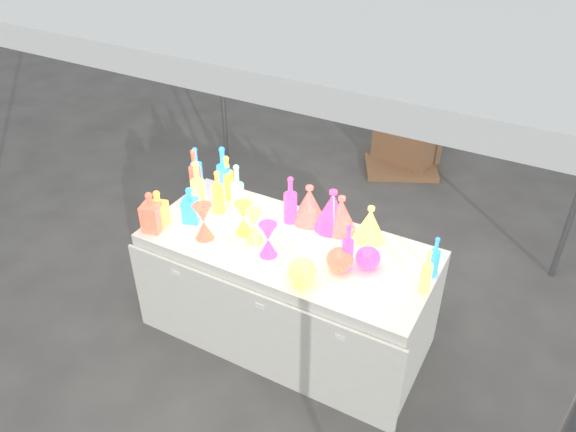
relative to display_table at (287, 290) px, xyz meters
The scene contains 30 objects.
ground 0.37m from the display_table, 90.00° to the left, with size 80.00×80.00×0.00m, color #5D5A56.
display_table is the anchor object (origin of this frame).
cardboard_box_closed 2.71m from the display_table, 92.06° to the left, with size 0.59×0.43×0.43m, color brown.
cardboard_box_flat 2.54m from the display_table, 91.79° to the left, with size 0.70×0.50×0.06m, color brown.
bottle_0 0.85m from the display_table, 156.25° to the left, with size 0.08×0.08×0.32m, color red, non-canonical shape.
bottle_1 1.04m from the display_table, 163.64° to the left, with size 0.08×0.08×0.33m, color #19893B, non-canonical shape.
bottle_2 0.99m from the display_table, 167.91° to the left, with size 0.08×0.08×0.36m, color orange, non-canonical shape.
bottle_3 0.59m from the display_table, 114.42° to the left, with size 0.08×0.08×0.33m, color #1C49A6, non-canonical shape.
bottle_4 0.88m from the display_table, behind, with size 0.09×0.09×0.39m, color #147D69, non-canonical shape.
bottle_5 0.72m from the display_table, 165.77° to the left, with size 0.08×0.08×0.39m, color #C92881, non-canonical shape.
bottle_6 0.78m from the display_table, behind, with size 0.08×0.08×0.31m, color red, non-canonical shape.
bottle_7 0.89m from the display_table, 157.50° to the left, with size 0.09×0.09×0.39m, color #19893B, non-canonical shape.
decanter_0 0.98m from the display_table, 165.59° to the right, with size 0.10×0.10×0.25m, color red, non-canonical shape.
decanter_1 1.00m from the display_table, 161.20° to the right, with size 0.11×0.11×0.27m, color orange, non-canonical shape.
decanter_2 0.83m from the display_table, behind, with size 0.10×0.10×0.25m, color #19893B, non-canonical shape.
hourglass_0 0.71m from the display_table, 158.46° to the right, with size 0.12×0.12×0.24m, color orange, non-canonical shape.
hourglass_1 0.51m from the display_table, 107.94° to the right, with size 0.11×0.11×0.22m, color #1C49A6, non-canonical shape.
hourglass_2 0.53m from the display_table, 160.41° to the right, with size 0.11×0.11×0.22m, color #147D69, non-canonical shape.
hourglass_3 0.56m from the display_table, behind, with size 0.10×0.10×0.21m, color #C92881, non-canonical shape.
hourglass_4 0.57m from the display_table, behind, with size 0.11×0.11×0.22m, color red, non-canonical shape.
globe_1 0.57m from the display_table, 47.89° to the right, with size 0.17×0.17×0.14m, color #147D69, non-canonical shape.
globe_2 0.58m from the display_table, 10.13° to the right, with size 0.16×0.16×0.13m, color orange, non-canonical shape.
globe_3 0.67m from the display_table, ahead, with size 0.15×0.15×0.12m, color #1C49A6, non-canonical shape.
lampshade_0 0.62m from the display_table, 52.67° to the left, with size 0.21×0.21×0.25m, color gold, non-canonical shape.
lampshade_1 0.58m from the display_table, 90.13° to the left, with size 0.22×0.22×0.26m, color gold, non-canonical shape.
lampshade_2 0.61m from the display_table, 60.76° to the left, with size 0.23×0.23×0.27m, color #1C49A6, non-canonical shape.
lampshade_3 0.71m from the display_table, 34.95° to the left, with size 0.20×0.20×0.23m, color #147D69, non-canonical shape.
bottle_8 1.01m from the display_table, ahead, with size 0.06×0.06×0.26m, color #19893B, non-canonical shape.
bottle_10 0.67m from the display_table, ahead, with size 0.07×0.07×0.30m, color #1C49A6, non-canonical shape.
bottle_11 1.00m from the display_table, ahead, with size 0.06×0.06×0.28m, color #147D69, non-canonical shape.
Camera 1 is at (1.33, -2.40, 2.81)m, focal length 35.00 mm.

